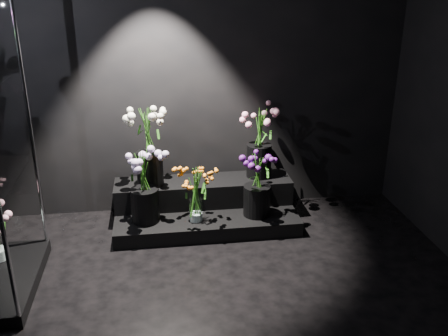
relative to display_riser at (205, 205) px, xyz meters
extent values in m
plane|color=black|center=(-0.03, -1.66, -0.16)|extent=(4.00, 4.00, 0.00)
plane|color=black|center=(-0.03, 0.34, 1.24)|extent=(4.00, 0.00, 4.00)
cube|color=black|center=(0.00, -0.09, -0.09)|extent=(1.69, 0.75, 0.14)
cube|color=black|center=(0.00, 0.10, 0.10)|extent=(1.69, 0.38, 0.24)
cylinder|color=white|center=(-0.11, -0.27, 0.09)|extent=(0.13, 0.13, 0.22)
cylinder|color=black|center=(-0.56, -0.20, 0.14)|extent=(0.25, 0.25, 0.31)
cylinder|color=black|center=(0.46, -0.23, 0.13)|extent=(0.25, 0.25, 0.29)
cylinder|color=black|center=(-0.50, 0.07, 0.38)|extent=(0.25, 0.25, 0.32)
cylinder|color=black|center=(0.55, 0.13, 0.38)|extent=(0.24, 0.24, 0.32)
camera|label=1|loc=(-0.42, -4.30, 2.10)|focal=40.00mm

